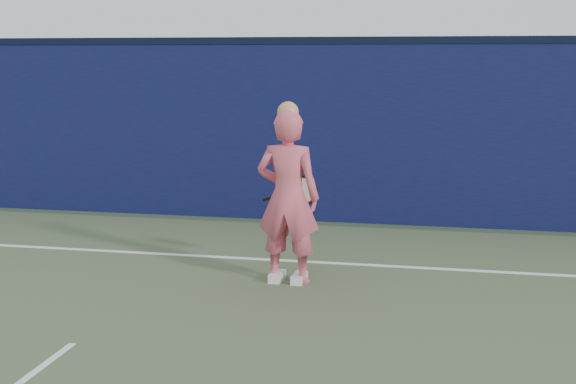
# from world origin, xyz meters

# --- Properties ---
(backstop_wall) EXTENTS (24.00, 0.40, 2.50)m
(backstop_wall) POSITION_xyz_m (0.00, 6.50, 1.25)
(backstop_wall) COLOR black
(backstop_wall) RESTS_ON ground
(wall_cap) EXTENTS (24.00, 0.42, 0.10)m
(wall_cap) POSITION_xyz_m (0.00, 6.50, 2.55)
(wall_cap) COLOR black
(wall_cap) RESTS_ON backstop_wall
(player) EXTENTS (0.68, 0.47, 1.89)m
(player) POSITION_xyz_m (1.35, 3.17, 0.91)
(player) COLOR #DB5568
(player) RESTS_ON ground
(racket) EXTENTS (0.63, 0.15, 0.34)m
(racket) POSITION_xyz_m (1.39, 3.60, 0.90)
(racket) COLOR black
(racket) RESTS_ON ground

